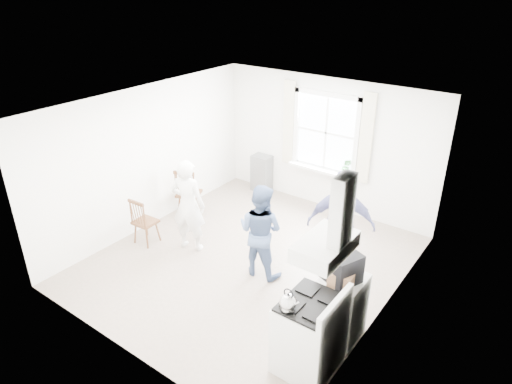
# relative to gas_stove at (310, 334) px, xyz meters

# --- Properties ---
(room_shell) EXTENTS (4.62, 5.12, 2.64)m
(room_shell) POSITION_rel_gas_stove_xyz_m (-1.91, 1.35, 0.82)
(room_shell) COLOR gray
(room_shell) RESTS_ON ground
(window_assembly) EXTENTS (1.88, 0.24, 1.70)m
(window_assembly) POSITION_rel_gas_stove_xyz_m (-1.91, 3.80, 0.98)
(window_assembly) COLOR white
(window_assembly) RESTS_ON room_shell
(range_hood) EXTENTS (0.45, 0.76, 0.94)m
(range_hood) POSITION_rel_gas_stove_xyz_m (0.16, -0.00, 1.42)
(range_hood) COLOR white
(range_hood) RESTS_ON room_shell
(shelf_unit) EXTENTS (0.40, 0.30, 0.80)m
(shelf_unit) POSITION_rel_gas_stove_xyz_m (-3.31, 3.68, -0.08)
(shelf_unit) COLOR slate
(shelf_unit) RESTS_ON ground
(gas_stove) EXTENTS (0.68, 0.76, 1.12)m
(gas_stove) POSITION_rel_gas_stove_xyz_m (0.00, 0.00, 0.00)
(gas_stove) COLOR white
(gas_stove) RESTS_ON ground
(kettle) EXTENTS (0.20, 0.20, 0.28)m
(kettle) POSITION_rel_gas_stove_xyz_m (-0.16, -0.26, 0.56)
(kettle) COLOR silver
(kettle) RESTS_ON gas_stove
(low_cabinet) EXTENTS (0.50, 0.55, 0.90)m
(low_cabinet) POSITION_rel_gas_stove_xyz_m (0.07, 0.70, -0.03)
(low_cabinet) COLOR white
(low_cabinet) RESTS_ON ground
(stereo_stack) EXTENTS (0.54, 0.51, 0.38)m
(stereo_stack) POSITION_rel_gas_stove_xyz_m (0.02, 0.65, 0.61)
(stereo_stack) COLOR black
(stereo_stack) RESTS_ON low_cabinet
(cardboard_box) EXTENTS (0.31, 0.24, 0.19)m
(cardboard_box) POSITION_rel_gas_stove_xyz_m (0.10, 0.53, 0.51)
(cardboard_box) COLOR #A4754F
(cardboard_box) RESTS_ON low_cabinet
(windsor_chair_a) EXTENTS (0.55, 0.54, 1.00)m
(windsor_chair_a) POSITION_rel_gas_stove_xyz_m (-3.77, 1.85, 0.12)
(windsor_chair_a) COLOR #4F2D19
(windsor_chair_a) RESTS_ON ground
(windsor_chair_b) EXTENTS (0.39, 0.38, 0.88)m
(windsor_chair_b) POSITION_rel_gas_stove_xyz_m (-3.71, 0.67, 0.05)
(windsor_chair_b) COLOR #4F2D19
(windsor_chair_b) RESTS_ON ground
(person_left) EXTENTS (0.74, 0.74, 1.63)m
(person_left) POSITION_rel_gas_stove_xyz_m (-2.97, 1.09, 0.33)
(person_left) COLOR white
(person_left) RESTS_ON ground
(person_mid) EXTENTS (0.79, 0.79, 1.52)m
(person_mid) POSITION_rel_gas_stove_xyz_m (-1.58, 1.21, 0.27)
(person_mid) COLOR #4B608B
(person_mid) RESTS_ON ground
(person_right) EXTENTS (1.34, 1.34, 1.75)m
(person_right) POSITION_rel_gas_stove_xyz_m (-0.58, 1.90, 0.39)
(person_right) COLOR navy
(person_right) RESTS_ON ground
(potted_plant) EXTENTS (0.20, 0.20, 0.33)m
(potted_plant) POSITION_rel_gas_stove_xyz_m (-1.38, 3.71, 0.53)
(potted_plant) COLOR #306E35
(potted_plant) RESTS_ON window_assembly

